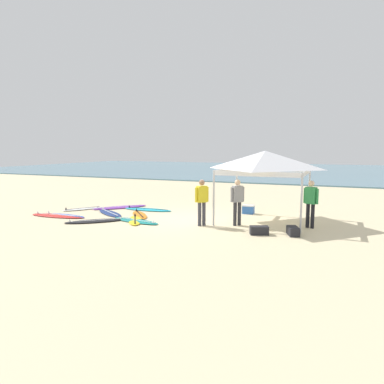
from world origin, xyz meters
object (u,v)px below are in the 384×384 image
surfboard_navy (110,213)px  gear_bag_near_tent (259,230)px  surfboard_orange (140,215)px  canopy_tent (265,160)px  surfboard_black (96,221)px  surfboard_red (58,216)px  person_yellow (202,199)px  person_grey (237,199)px  cooler_box (248,209)px  surfboard_purple (120,207)px  surfboard_white (83,209)px  surfboard_blue (64,216)px  surfboard_cyan (148,209)px  gear_bag_by_pole (293,231)px  surfboard_teal (136,221)px  person_green (311,201)px  surfboard_yellow (135,220)px

surfboard_navy → gear_bag_near_tent: bearing=-9.7°
surfboard_orange → canopy_tent: bearing=9.9°
surfboard_black → surfboard_red: bearing=173.0°
person_yellow → surfboard_red: bearing=-173.6°
person_grey → cooler_box: bearing=94.2°
surfboard_red → cooler_box: bearing=27.3°
surfboard_purple → surfboard_white: 1.71m
surfboard_blue → surfboard_cyan: bearing=47.0°
gear_bag_near_tent → surfboard_orange: bearing=166.1°
surfboard_navy → cooler_box: bearing=23.1°
canopy_tent → surfboard_orange: (-5.11, -0.89, -2.35)m
surfboard_navy → gear_bag_by_pole: bearing=-6.1°
surfboard_red → surfboard_teal: size_ratio=1.12×
surfboard_white → surfboard_cyan: size_ratio=0.78×
surfboard_purple → surfboard_red: same height
surfboard_cyan → surfboard_teal: (0.87, -2.42, 0.00)m
person_green → gear_bag_near_tent: size_ratio=2.85×
person_grey → surfboard_orange: bearing=176.2°
surfboard_black → surfboard_teal: same height
person_yellow → gear_bag_near_tent: person_yellow is taller
surfboard_teal → person_grey: (3.82, 0.88, 0.95)m
surfboard_blue → person_yellow: size_ratio=1.24×
surfboard_teal → surfboard_cyan: bearing=109.8°
surfboard_blue → surfboard_red: (-0.22, -0.12, -0.00)m
person_green → gear_bag_by_pole: (-0.42, -1.34, -0.85)m
canopy_tent → surfboard_yellow: size_ratio=1.72×
surfboard_cyan → person_grey: bearing=-18.2°
surfboard_white → gear_bag_near_tent: bearing=-10.3°
surfboard_purple → cooler_box: size_ratio=4.86×
surfboard_yellow → surfboard_blue: same height
surfboard_cyan → person_green: (7.21, -0.93, 0.95)m
surfboard_cyan → gear_bag_by_pole: size_ratio=3.97×
gear_bag_by_pole → cooler_box: bearing=125.4°
surfboard_cyan → person_grey: size_ratio=1.39×
surfboard_teal → person_green: 6.58m
surfboard_white → person_yellow: bearing=-9.5°
surfboard_red → gear_bag_by_pole: size_ratio=4.35×
surfboard_orange → person_yellow: bearing=-14.7°
gear_bag_near_tent → gear_bag_by_pole: 1.10m
gear_bag_by_pole → canopy_tent: bearing=125.3°
surfboard_blue → gear_bag_near_tent: gear_bag_near_tent is taller
person_yellow → surfboard_orange: bearing=165.3°
surfboard_teal → surfboard_yellow: bearing=135.6°
cooler_box → surfboard_orange: bearing=-152.2°
surfboard_yellow → gear_bag_by_pole: size_ratio=3.12×
surfboard_yellow → surfboard_white: same height
surfboard_red → gear_bag_by_pole: 9.51m
surfboard_blue → surfboard_red: 0.25m
surfboard_orange → gear_bag_by_pole: bearing=-8.9°
surfboard_teal → gear_bag_by_pole: size_ratio=3.87×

